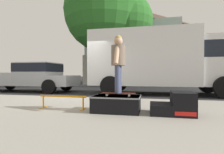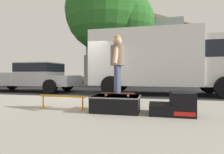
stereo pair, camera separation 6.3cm
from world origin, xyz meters
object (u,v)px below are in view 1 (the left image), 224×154
Objects in this scene: grind_rail at (63,99)px; street_tree_main at (109,14)px; skate_box at (117,103)px; skateboard at (118,93)px; kicker_ramp at (176,105)px; pickup_truck_silver at (30,76)px; box_truck at (163,59)px; skater_kid at (118,59)px.

street_tree_main is at bearing 96.33° from grind_rail.
street_tree_main is (-2.43, 9.59, 5.31)m from skate_box.
skateboard reaches higher than skate_box.
kicker_ramp is 0.16× the size of pickup_truck_silver.
skate_box is 1.36× the size of skateboard.
skate_box is 5.43m from box_truck.
box_truck reaches higher than skateboard.
street_tree_main is (-2.48, 9.61, 4.30)m from skater_kid.
kicker_ramp is at bearing -0.02° from skate_box.
grind_rail is at bearing -118.49° from box_truck.
pickup_truck_silver is at bearing -179.08° from box_truck.
box_truck reaches higher than grind_rail.
grind_rail is at bearing -47.03° from pickup_truck_silver.
kicker_ramp is at bearing -68.81° from street_tree_main.
skate_box reaches higher than grind_rail.
pickup_truck_silver is at bearing 140.07° from skate_box.
box_truck is at bearing 0.92° from pickup_truck_silver.
pickup_truck_silver reaches higher than skate_box.
skater_kid is 0.19× the size of box_truck.
kicker_ramp is at bearing -34.53° from pickup_truck_silver.
grind_rail is 10.92m from street_tree_main.
street_tree_main is at bearing 104.45° from skateboard.
box_truck is 0.78× the size of street_tree_main.
skate_box is 7.75m from pickup_truck_silver.
pickup_truck_silver is (-7.26, -0.12, -0.81)m from box_truck.
box_truck is (1.34, 5.08, 1.39)m from skate_box.
skateboard is at bearing 135.00° from skater_kid.
skater_kid is 5.27m from box_truck.
grind_rail is 0.18× the size of box_truck.
skate_box is 1.38m from grind_rail.
box_truck reaches higher than kicker_ramp.
kicker_ramp is 2.66m from grind_rail.
box_truck reaches higher than skater_kid.
skater_kid is at bearing -23.56° from skate_box.
street_tree_main reaches higher than skate_box.
pickup_truck_silver is (-4.55, 4.89, 0.53)m from grind_rail.
skate_box is 0.12× the size of street_tree_main.
skater_kid is (0.00, -0.00, 0.78)m from skateboard.
skate_box is 0.87× the size of grind_rail.
skateboard is (0.04, -0.02, 0.22)m from skate_box.
grind_rail is at bearing 176.18° from skateboard.
pickup_truck_silver is 7.48m from street_tree_main.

